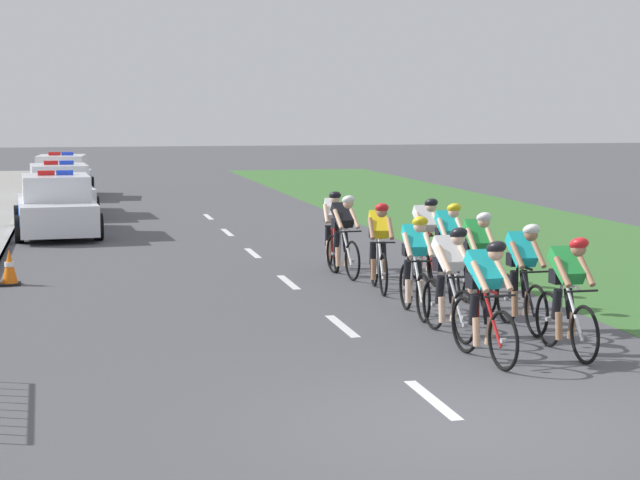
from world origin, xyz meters
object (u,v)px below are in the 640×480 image
cyclist_third (449,280)px  cyclist_ninth (343,234)px  cyclist_fourth (522,275)px  cyclist_fifth (415,264)px  cyclist_lead (485,299)px  cyclist_sixth (477,258)px  cyclist_tenth (425,239)px  cyclist_second (568,294)px  cyclist_eleventh (333,229)px  police_car_third (62,178)px  traffic_cone_near (9,268)px  police_car_nearest (56,207)px  police_car_second (59,192)px  cyclist_eighth (448,246)px  cyclist_seventh (379,245)px

cyclist_third → cyclist_ninth: bearing=91.4°
cyclist_fourth → cyclist_fifth: (-1.14, 1.33, 0.00)m
cyclist_lead → cyclist_sixth: size_ratio=1.00×
cyclist_sixth → cyclist_tenth: size_ratio=1.00×
cyclist_second → cyclist_eleventh: 7.87m
cyclist_third → cyclist_fourth: (1.14, 0.19, 0.00)m
cyclist_ninth → police_car_third: (-5.27, 19.46, -0.11)m
cyclist_tenth → traffic_cone_near: size_ratio=2.69×
cyclist_lead → police_car_nearest: bearing=109.7°
cyclist_fourth → police_car_third: 25.54m
cyclist_tenth → traffic_cone_near: 7.35m
cyclist_ninth → cyclist_tenth: size_ratio=1.00×
cyclist_fifth → cyclist_second: bearing=-69.7°
police_car_second → traffic_cone_near: bearing=-93.1°
cyclist_eighth → traffic_cone_near: size_ratio=2.69×
cyclist_sixth → cyclist_tenth: bearing=89.8°
cyclist_seventh → cyclist_third: bearing=-91.2°
cyclist_third → police_car_third: police_car_third is taller
cyclist_eighth → police_car_third: police_car_third is taller
cyclist_lead → cyclist_fourth: bearing=54.1°
cyclist_third → police_car_third: bearing=102.2°
cyclist_eleventh → traffic_cone_near: 6.04m
cyclist_lead → police_car_third: bearing=101.4°
cyclist_second → cyclist_eleventh: same height
cyclist_seventh → police_car_second: police_car_second is taller
cyclist_sixth → traffic_cone_near: 8.20m
cyclist_fifth → cyclist_tenth: size_ratio=1.00×
cyclist_fourth → cyclist_ninth: same height
cyclist_sixth → cyclist_seventh: size_ratio=1.00×
cyclist_second → cyclist_ninth: same height
cyclist_seventh → police_car_third: size_ratio=0.38×
cyclist_tenth → police_car_nearest: 11.04m
cyclist_lead → cyclist_fifth: same height
cyclist_fourth → cyclist_ninth: size_ratio=1.00×
cyclist_eighth → traffic_cone_near: (-7.28, 2.33, -0.48)m
cyclist_sixth → traffic_cone_near: size_ratio=2.69×
cyclist_second → cyclist_eighth: 4.84m
cyclist_lead → police_car_nearest: (-5.33, 14.86, -0.11)m
cyclist_ninth → police_car_third: police_car_third is taller
cyclist_fourth → cyclist_seventh: 3.72m
cyclist_fifth → cyclist_ninth: 3.91m
cyclist_second → police_car_nearest: size_ratio=0.38×
police_car_third → traffic_cone_near: (-0.68, -19.09, -0.37)m
cyclist_fifth → cyclist_eighth: (1.20, 1.95, 0.00)m
cyclist_third → cyclist_ninth: (-0.13, 5.42, 0.00)m
cyclist_third → traffic_cone_near: 8.41m
police_car_third → cyclist_seventh: bearing=-75.5°
cyclist_tenth → cyclist_seventh: bearing=-145.6°
police_car_nearest → traffic_cone_near: police_car_nearest is taller
cyclist_fourth → police_car_second: bearing=109.7°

